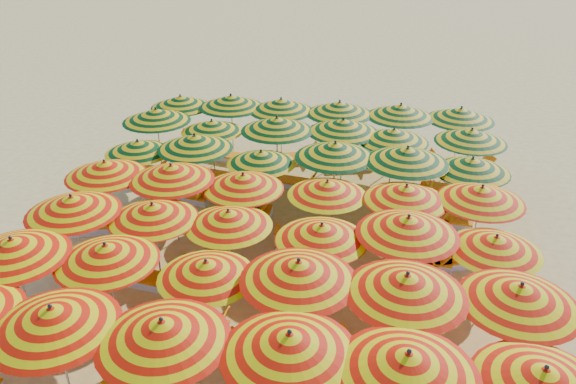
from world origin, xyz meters
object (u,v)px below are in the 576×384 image
object	(u,v)px
umbrella_19	(171,173)
umbrella_32	(277,124)
umbrella_10	(407,285)
lounger_5	(368,363)
umbrella_3	(289,344)
umbrella_36	(181,102)
umbrella_34	(394,135)
umbrella_20	(243,182)
umbrella_15	(322,233)
umbrella_31	(212,126)
lounger_17	(147,171)
umbrella_13	(153,212)
umbrella_14	(228,218)
lounger_2	(11,323)
beachgoer_a	(303,258)
umbrella_26	(261,157)
lounger_14	(246,210)
lounger_21	(444,189)
lounger_19	(294,183)
umbrella_22	(406,193)
umbrella_27	(335,150)
umbrella_37	(231,101)
umbrella_18	(105,169)
lounger_16	(442,220)
umbrella_23	(481,194)
umbrella_24	(138,147)
umbrella_8	(206,269)
umbrella_21	(327,188)
umbrella_30	(156,115)
umbrella_7	(106,253)
lounger_20	(407,194)
umbrella_5	(543,379)
lounger_4	(270,349)
lounger_22	(217,154)
umbrella_40	(400,111)
umbrella_1	(53,318)
umbrella_39	(340,108)
lounger_24	(353,164)
lounger_15	(420,221)
beachgoer_b	(255,191)
lounger_7	(137,277)
lounger_10	(304,245)
umbrella_29	(472,165)
lounger_6	(529,384)
umbrella_12	(72,205)
lounger_13	(187,196)
umbrella_35	(471,136)
lounger_23	(297,157)
lounger_12	(449,261)
umbrella_9	(299,271)
umbrella_28	(407,155)
umbrella_25	(195,142)
lounger_18	(230,178)
lounger_25	(411,164)

from	to	relation	value
umbrella_19	umbrella_32	xyz separation A→B (m)	(2.24, 4.01, 0.06)
umbrella_10	lounger_5	distance (m)	2.21
umbrella_3	umbrella_36	bearing A→B (deg)	116.48
umbrella_10	umbrella_34	size ratio (longest dim) A/B	1.01
umbrella_20	umbrella_36	bearing A→B (deg)	122.22
umbrella_32	umbrella_15	bearing A→B (deg)	-70.73
umbrella_31	lounger_17	bearing A→B (deg)	-177.63
umbrella_13	umbrella_14	xyz separation A→B (m)	(1.89, 0.09, -0.06)
lounger_2	beachgoer_a	distance (m)	7.15
umbrella_26	lounger_14	xyz separation A→B (m)	(-0.50, -0.08, -1.82)
lounger_21	beachgoer_a	xyz separation A→B (m)	(-4.07, -5.56, 0.48)
lounger_19	umbrella_22	bearing A→B (deg)	-38.11
umbrella_27	umbrella_37	size ratio (longest dim) A/B	1.08
umbrella_20	umbrella_34	world-z (taller)	umbrella_34
umbrella_18	lounger_16	size ratio (longest dim) A/B	1.40
lounger_14	lounger_21	xyz separation A→B (m)	(6.32, 2.46, 0.00)
umbrella_23	umbrella_24	distance (m)	10.36
umbrella_8	umbrella_32	distance (m)	7.97
umbrella_21	lounger_14	world-z (taller)	umbrella_21
umbrella_30	umbrella_7	bearing A→B (deg)	-76.22
umbrella_27	lounger_20	xyz separation A→B (m)	(2.34, 1.62, -2.11)
umbrella_5	umbrella_37	world-z (taller)	umbrella_37
umbrella_7	lounger_4	xyz separation A→B (m)	(3.63, -0.26, -1.96)
lounger_4	lounger_22	size ratio (longest dim) A/B	1.00
lounger_2	lounger_20	bearing A→B (deg)	47.07
umbrella_27	umbrella_40	distance (m)	4.38
umbrella_1	umbrella_15	bearing A→B (deg)	41.84
umbrella_39	lounger_24	bearing A→B (deg)	-17.20
umbrella_5	umbrella_31	bearing A→B (deg)	129.17
lounger_15	beachgoer_b	size ratio (longest dim) A/B	1.18
lounger_7	lounger_10	bearing A→B (deg)	-143.38
umbrella_14	umbrella_32	bearing A→B (deg)	88.67
umbrella_29	umbrella_40	world-z (taller)	umbrella_40
lounger_6	lounger_15	size ratio (longest dim) A/B	1.00
umbrella_12	umbrella_37	world-z (taller)	umbrella_37
lounger_20	lounger_13	bearing A→B (deg)	-156.46
umbrella_36	umbrella_35	bearing A→B (deg)	-10.32
umbrella_32	lounger_23	bearing A→B (deg)	79.93
umbrella_20	lounger_12	xyz separation A→B (m)	(5.69, -0.07, -1.93)
umbrella_9	umbrella_35	xyz separation A→B (m)	(4.40, 8.36, -0.11)
umbrella_1	lounger_15	distance (m)	11.01
lounger_6	lounger_17	world-z (taller)	same
umbrella_32	lounger_15	xyz separation A→B (m)	(4.80, -1.99, -2.12)
umbrella_31	umbrella_28	bearing A→B (deg)	-18.35
umbrella_29	lounger_21	world-z (taller)	umbrella_29
umbrella_24	umbrella_25	distance (m)	1.86
lounger_2	lounger_19	size ratio (longest dim) A/B	0.99
lounger_21	lounger_18	bearing A→B (deg)	15.44
umbrella_15	lounger_23	xyz separation A→B (m)	(-1.80, 8.34, -1.90)
lounger_19	lounger_25	distance (m)	4.63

